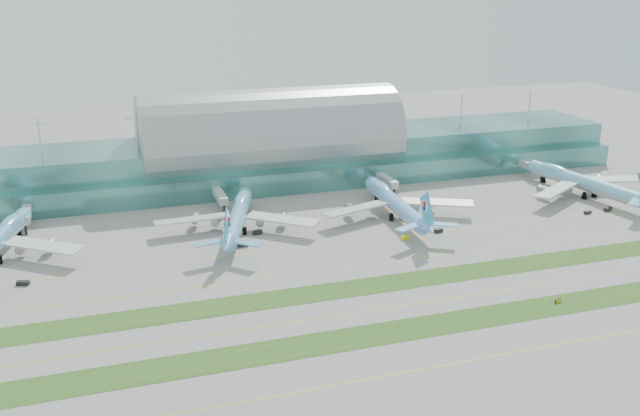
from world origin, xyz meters
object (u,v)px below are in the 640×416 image
object	(u,v)px
terminal	(271,151)
airliner_c	(395,202)
airliner_b	(238,216)
airliner_d	(583,181)
taxiway_sign_east	(558,301)

from	to	relation	value
terminal	airliner_c	size ratio (longest dim) A/B	4.69
terminal	airliner_b	distance (m)	71.20
airliner_c	airliner_d	size ratio (longest dim) A/B	0.96
terminal	airliner_d	size ratio (longest dim) A/B	4.51
airliner_b	taxiway_sign_east	distance (m)	119.67
airliner_b	airliner_d	world-z (taller)	airliner_d
airliner_d	taxiway_sign_east	bearing A→B (deg)	-139.87
terminal	taxiway_sign_east	world-z (taller)	terminal
airliner_d	taxiway_sign_east	distance (m)	116.52
airliner_b	airliner_c	world-z (taller)	airliner_c
airliner_c	airliner_d	distance (m)	90.14
terminal	taxiway_sign_east	bearing A→B (deg)	-72.94
airliner_d	taxiway_sign_east	xyz separation A→B (m)	(-75.92, -88.19, -5.86)
terminal	airliner_d	bearing A→B (deg)	-28.53
airliner_c	taxiway_sign_east	bearing A→B (deg)	-76.98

